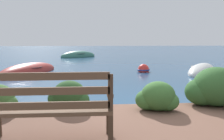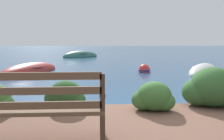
% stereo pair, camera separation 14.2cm
% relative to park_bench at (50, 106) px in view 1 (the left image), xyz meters
% --- Properties ---
extents(ground_plane, '(80.00, 80.00, 0.00)m').
position_rel_park_bench_xyz_m(ground_plane, '(1.64, 1.77, -0.70)').
color(ground_plane, navy).
extents(park_bench, '(1.55, 0.48, 0.93)m').
position_rel_park_bench_xyz_m(park_bench, '(0.00, 0.00, 0.00)').
color(park_bench, '#433123').
rests_on(park_bench, patio_terrace).
extents(hedge_clump_left, '(0.78, 0.56, 0.53)m').
position_rel_park_bench_xyz_m(hedge_clump_left, '(0.07, 1.53, -0.25)').
color(hedge_clump_left, '#284C23').
rests_on(hedge_clump_left, patio_terrace).
extents(hedge_clump_centre, '(0.79, 0.57, 0.54)m').
position_rel_park_bench_xyz_m(hedge_clump_centre, '(1.70, 1.31, -0.25)').
color(hedge_clump_centre, '#38662D').
rests_on(hedge_clump_centre, patio_terrace).
extents(hedge_clump_right, '(1.12, 0.81, 0.76)m').
position_rel_park_bench_xyz_m(hedge_clump_right, '(2.89, 1.54, -0.15)').
color(hedge_clump_right, '#2D5628').
rests_on(hedge_clump_right, patio_terrace).
extents(rowboat_nearest, '(2.51, 2.99, 0.72)m').
position_rel_park_bench_xyz_m(rowboat_nearest, '(5.25, 7.42, -0.64)').
color(rowboat_nearest, silver).
rests_on(rowboat_nearest, ground_plane).
extents(rowboat_mid, '(2.51, 3.45, 0.76)m').
position_rel_park_bench_xyz_m(rowboat_mid, '(-2.29, 7.92, -0.64)').
color(rowboat_mid, '#9E2D28').
rests_on(rowboat_mid, ground_plane).
extents(rowboat_far, '(3.07, 2.49, 0.87)m').
position_rel_park_bench_xyz_m(rowboat_far, '(-0.66, 16.42, -0.63)').
color(rowboat_far, '#336B5B').
rests_on(rowboat_far, ground_plane).
extents(mooring_buoy, '(0.57, 0.57, 0.51)m').
position_rel_park_bench_xyz_m(mooring_buoy, '(2.77, 7.95, -0.61)').
color(mooring_buoy, red).
rests_on(mooring_buoy, ground_plane).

